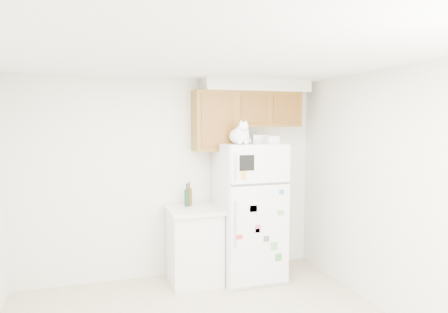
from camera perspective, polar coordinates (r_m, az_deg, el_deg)
name	(u,v)px	position (r m, az deg, el deg)	size (l,w,h in m)	color
room_shell	(223,156)	(3.39, -0.18, 0.01)	(3.84, 4.04, 2.52)	silver
refrigerator	(249,211)	(5.05, 3.62, -7.76)	(0.76, 0.78, 1.70)	white
base_counter	(194,245)	(5.02, -4.25, -12.44)	(0.64, 0.64, 0.92)	white
cat	(240,135)	(4.74, 2.37, 3.09)	(0.28, 0.41, 0.29)	white
storage_box_back	(260,139)	(5.10, 5.13, 2.56)	(0.18, 0.13, 0.10)	white
storage_box_front	(272,140)	(4.91, 6.88, 2.38)	(0.15, 0.11, 0.09)	white
bottle_green	(187,195)	(4.98, -5.32, -5.48)	(0.07, 0.07, 0.28)	#19381E
bottle_amber	(189,194)	(5.00, -5.00, -5.35)	(0.07, 0.07, 0.30)	#593814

